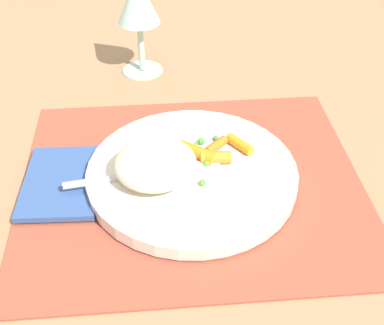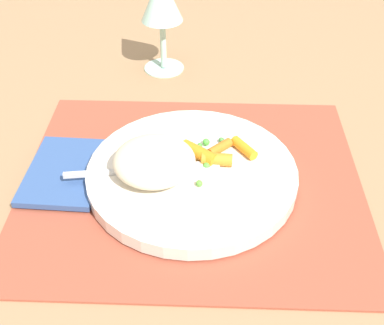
{
  "view_description": "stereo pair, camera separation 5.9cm",
  "coord_description": "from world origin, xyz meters",
  "px_view_note": "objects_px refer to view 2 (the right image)",
  "views": [
    {
      "loc": [
        -0.04,
        -0.47,
        0.43
      ],
      "look_at": [
        0.0,
        0.0,
        0.03
      ],
      "focal_mm": 47.33,
      "sensor_mm": 36.0,
      "label": 1
    },
    {
      "loc": [
        0.02,
        -0.48,
        0.43
      ],
      "look_at": [
        0.0,
        0.0,
        0.03
      ],
      "focal_mm": 47.33,
      "sensor_mm": 36.0,
      "label": 2
    }
  ],
  "objects_px": {
    "plate": "(192,174)",
    "carrot_portion": "(215,153)",
    "napkin": "(65,171)",
    "wine_glass": "(162,2)",
    "fork": "(159,169)",
    "rice_mound": "(154,161)"
  },
  "relations": [
    {
      "from": "plate",
      "to": "wine_glass",
      "type": "xyz_separation_m",
      "value": [
        -0.06,
        0.29,
        0.1
      ]
    },
    {
      "from": "fork",
      "to": "napkin",
      "type": "distance_m",
      "value": 0.12
    },
    {
      "from": "rice_mound",
      "to": "carrot_portion",
      "type": "bearing_deg",
      "value": 24.69
    },
    {
      "from": "plate",
      "to": "fork",
      "type": "relative_size",
      "value": 1.37
    },
    {
      "from": "wine_glass",
      "to": "napkin",
      "type": "xyz_separation_m",
      "value": [
        -0.1,
        -0.29,
        -0.11
      ]
    },
    {
      "from": "rice_mound",
      "to": "fork",
      "type": "bearing_deg",
      "value": 50.36
    },
    {
      "from": "rice_mound",
      "to": "wine_glass",
      "type": "xyz_separation_m",
      "value": [
        -0.01,
        0.3,
        0.07
      ]
    },
    {
      "from": "plate",
      "to": "napkin",
      "type": "xyz_separation_m",
      "value": [
        -0.16,
        0.01,
        -0.0
      ]
    },
    {
      "from": "wine_glass",
      "to": "fork",
      "type": "bearing_deg",
      "value": -86.49
    },
    {
      "from": "carrot_portion",
      "to": "plate",
      "type": "bearing_deg",
      "value": -141.44
    },
    {
      "from": "wine_glass",
      "to": "napkin",
      "type": "bearing_deg",
      "value": -109.57
    },
    {
      "from": "fork",
      "to": "carrot_portion",
      "type": "bearing_deg",
      "value": 22.36
    },
    {
      "from": "napkin",
      "to": "rice_mound",
      "type": "bearing_deg",
      "value": -8.08
    },
    {
      "from": "napkin",
      "to": "plate",
      "type": "bearing_deg",
      "value": -1.94
    },
    {
      "from": "fork",
      "to": "wine_glass",
      "type": "bearing_deg",
      "value": 93.51
    },
    {
      "from": "rice_mound",
      "to": "carrot_portion",
      "type": "height_order",
      "value": "rice_mound"
    },
    {
      "from": "carrot_portion",
      "to": "wine_glass",
      "type": "relative_size",
      "value": 0.61
    },
    {
      "from": "rice_mound",
      "to": "fork",
      "type": "xyz_separation_m",
      "value": [
        0.0,
        0.01,
        -0.02
      ]
    },
    {
      "from": "plate",
      "to": "carrot_portion",
      "type": "xyz_separation_m",
      "value": [
        0.03,
        0.02,
        0.02
      ]
    },
    {
      "from": "fork",
      "to": "napkin",
      "type": "relative_size",
      "value": 1.44
    },
    {
      "from": "plate",
      "to": "fork",
      "type": "distance_m",
      "value": 0.04
    },
    {
      "from": "fork",
      "to": "rice_mound",
      "type": "bearing_deg",
      "value": -129.64
    }
  ]
}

